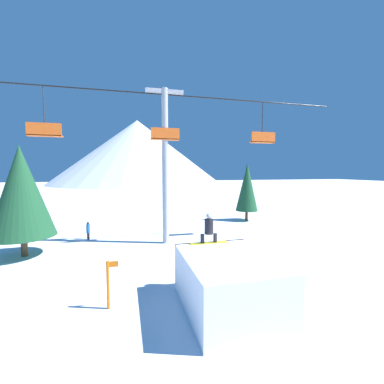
{
  "coord_description": "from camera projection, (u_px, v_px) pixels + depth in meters",
  "views": [
    {
      "loc": [
        -4.52,
        -7.97,
        4.75
      ],
      "look_at": [
        -1.18,
        4.85,
        3.64
      ],
      "focal_mm": 24.0,
      "sensor_mm": 36.0,
      "label": 1
    }
  ],
  "objects": [
    {
      "name": "ground_plane",
      "position": [
        258.0,
        303.0,
        9.22
      ],
      "size": [
        220.0,
        220.0,
        0.0
      ],
      "primitive_type": "plane",
      "color": "white"
    },
    {
      "name": "mountain_ridge",
      "position": [
        138.0,
        152.0,
        93.51
      ],
      "size": [
        60.62,
        60.62,
        22.89
      ],
      "color": "silver",
      "rests_on": "ground_plane"
    },
    {
      "name": "snow_ramp",
      "position": [
        228.0,
        283.0,
        8.74
      ],
      "size": [
        2.98,
        3.9,
        1.84
      ],
      "color": "white",
      "rests_on": "ground_plane"
    },
    {
      "name": "snowboarder",
      "position": [
        209.0,
        229.0,
        10.23
      ],
      "size": [
        1.54,
        0.35,
        1.22
      ],
      "color": "yellow",
      "rests_on": "snow_ramp"
    },
    {
      "name": "chairlift",
      "position": [
        165.0,
        152.0,
        16.38
      ],
      "size": [
        24.28,
        0.44,
        9.92
      ],
      "color": "#9E9EA3",
      "rests_on": "ground_plane"
    },
    {
      "name": "pine_tree_near",
      "position": [
        21.0,
        191.0,
        13.98
      ],
      "size": [
        3.35,
        3.35,
        6.14
      ],
      "color": "#4C3823",
      "rests_on": "ground_plane"
    },
    {
      "name": "pine_tree_far",
      "position": [
        247.0,
        187.0,
        24.27
      ],
      "size": [
        2.08,
        2.08,
        5.49
      ],
      "color": "#4C3823",
      "rests_on": "ground_plane"
    },
    {
      "name": "trail_marker",
      "position": [
        108.0,
        283.0,
        8.78
      ],
      "size": [
        0.41,
        0.1,
        1.68
      ],
      "color": "orange",
      "rests_on": "ground_plane"
    },
    {
      "name": "distant_skier",
      "position": [
        88.0,
        230.0,
        17.68
      ],
      "size": [
        0.24,
        0.24,
        1.23
      ],
      "color": "black",
      "rests_on": "ground_plane"
    }
  ]
}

